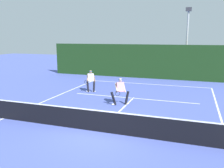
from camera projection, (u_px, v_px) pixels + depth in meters
The scene contains 11 objects.
ground_plane at pixel (99, 132), 10.48m from camera, with size 80.00×80.00×0.00m, color #4857AE.
court_line_baseline_far at pixel (148, 84), 21.10m from camera, with size 10.55×0.10×0.01m, color white.
court_line_sideline_left at pixel (4, 118), 12.18m from camera, with size 0.10×22.93×0.01m, color white.
court_line_service at pixel (133, 98), 16.23m from camera, with size 8.60×0.10×0.01m, color white.
court_line_centre at pixel (120, 111), 13.44m from camera, with size 0.10×6.40×0.01m, color white.
tennis_net at pixel (98, 121), 10.38m from camera, with size 11.56×0.09×1.10m.
player_near at pixel (120, 90), 14.48m from camera, with size 1.10×1.09×1.66m.
player_far at pixel (91, 80), 17.87m from camera, with size 0.72×0.92×1.67m.
tennis_ball at pixel (116, 89), 19.11m from camera, with size 0.07×0.07×0.07m, color #D1E033.
back_fence_windscreen at pixel (154, 62), 23.54m from camera, with size 22.12×0.12×3.40m, color #173514.
light_pole at pixel (187, 35), 23.41m from camera, with size 0.55×0.44×6.93m.
Camera 1 is at (3.81, -9.12, 4.10)m, focal length 38.07 mm.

